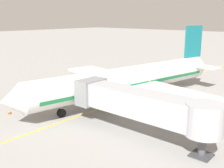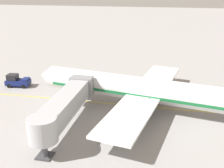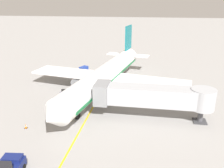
{
  "view_description": "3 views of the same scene",
  "coord_description": "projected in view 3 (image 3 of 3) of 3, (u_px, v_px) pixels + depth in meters",
  "views": [
    {
      "loc": [
        -24.72,
        31.82,
        12.16
      ],
      "look_at": [
        -0.19,
        3.76,
        3.03
      ],
      "focal_mm": 44.35,
      "sensor_mm": 36.0,
      "label": 1
    },
    {
      "loc": [
        -40.25,
        -3.38,
        18.56
      ],
      "look_at": [
        1.84,
        5.57,
        2.76
      ],
      "focal_mm": 43.9,
      "sensor_mm": 36.0,
      "label": 2
    },
    {
      "loc": [
        -8.43,
        40.13,
        16.13
      ],
      "look_at": [
        -2.74,
        5.3,
        3.33
      ],
      "focal_mm": 37.25,
      "sensor_mm": 36.0,
      "label": 3
    }
  ],
  "objects": [
    {
      "name": "safety_cone_nose_left",
      "position": [
        64.0,
        107.0,
        36.49
      ],
      "size": [
        0.36,
        0.36,
        0.59
      ],
      "color": "black",
      "rests_on": "ground"
    },
    {
      "name": "baggage_cart_front",
      "position": [
        78.0,
        73.0,
        51.32
      ],
      "size": [
        2.03,
        2.94,
        1.58
      ],
      "color": "#4C4C51",
      "rests_on": "ground"
    },
    {
      "name": "parked_airliner",
      "position": [
        106.0,
        75.0,
        42.5
      ],
      "size": [
        30.45,
        37.2,
        10.63
      ],
      "color": "white",
      "rests_on": "ground"
    },
    {
      "name": "baggage_cart_second_in_train",
      "position": [
        84.0,
        69.0,
        54.03
      ],
      "size": [
        2.03,
        2.94,
        1.58
      ],
      "color": "#4C4C51",
      "rests_on": "ground"
    },
    {
      "name": "baggage_tug_lead",
      "position": [
        63.0,
        96.0,
        39.66
      ],
      "size": [
        1.68,
        2.68,
        1.62
      ],
      "color": "navy",
      "rests_on": "ground"
    },
    {
      "name": "ground_crew_loader",
      "position": [
        81.0,
        87.0,
        43.09
      ],
      "size": [
        0.69,
        0.4,
        1.69
      ],
      "color": "#232328",
      "rests_on": "ground"
    },
    {
      "name": "safety_cone_nose_right",
      "position": [
        26.0,
        126.0,
        30.91
      ],
      "size": [
        0.36,
        0.36,
        0.59
      ],
      "color": "black",
      "rests_on": "ground"
    },
    {
      "name": "ground_plane",
      "position": [
        102.0,
        90.0,
        44.01
      ],
      "size": [
        400.0,
        400.0,
        0.0
      ],
      "primitive_type": "plane",
      "color": "gray"
    },
    {
      "name": "ground_crew_wing_walker",
      "position": [
        73.0,
        82.0,
        45.48
      ],
      "size": [
        0.41,
        0.69,
        1.69
      ],
      "color": "#232328",
      "rests_on": "ground"
    },
    {
      "name": "jet_bridge",
      "position": [
        153.0,
        96.0,
        32.5
      ],
      "size": [
        16.63,
        3.5,
        4.98
      ],
      "color": "#A8AAAF",
      "rests_on": "ground"
    },
    {
      "name": "gate_lead_in_line",
      "position": [
        102.0,
        90.0,
        44.01
      ],
      "size": [
        0.24,
        80.0,
        0.01
      ],
      "primitive_type": "cube",
      "color": "gold",
      "rests_on": "ground"
    }
  ]
}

